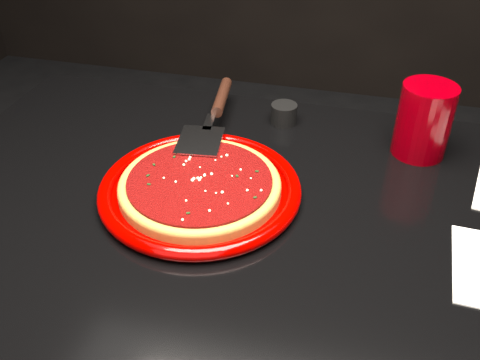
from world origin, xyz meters
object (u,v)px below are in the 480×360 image
(plate, at_px, (200,189))
(cup, at_px, (424,121))
(pizza_server, at_px, (213,115))
(ramekin, at_px, (284,114))

(plate, bearing_deg, cup, 32.53)
(pizza_server, height_order, ramekin, pizza_server)
(plate, distance_m, cup, 0.42)
(ramekin, bearing_deg, pizza_server, -147.74)
(cup, bearing_deg, ramekin, 169.52)
(plate, bearing_deg, pizza_server, 100.04)
(pizza_server, distance_m, cup, 0.38)
(pizza_server, bearing_deg, cup, -2.53)
(plate, height_order, pizza_server, pizza_server)
(cup, xyz_separation_m, ramekin, (-0.26, 0.05, -0.05))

